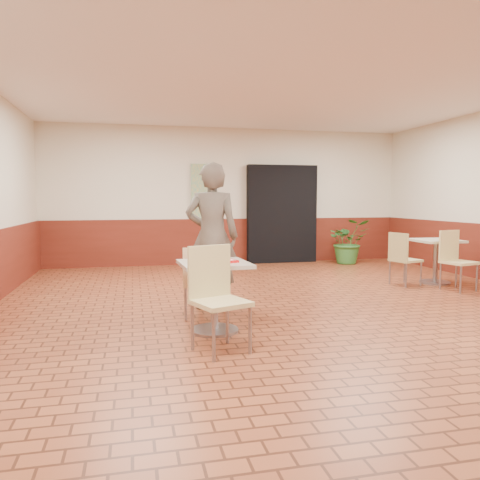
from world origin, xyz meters
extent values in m
cube|color=brown|center=(0.00, 0.00, 0.00)|extent=(8.00, 10.00, 0.01)
cube|color=white|center=(0.00, 0.00, 3.00)|extent=(8.00, 10.00, 0.01)
cube|color=beige|center=(0.00, 5.00, 1.50)|extent=(8.00, 0.01, 3.00)
cube|color=#5B1C11|center=(0.00, 4.98, 0.50)|extent=(8.00, 0.04, 1.00)
cube|color=black|center=(1.20, 4.88, 1.10)|extent=(1.60, 0.22, 2.20)
cube|color=gray|center=(-0.60, 4.94, 1.60)|extent=(0.50, 0.03, 1.20)
cube|color=#B8AA94|center=(-1.25, -0.31, 0.74)|extent=(0.72, 0.72, 0.04)
cylinder|color=gray|center=(-1.25, -0.31, 0.36)|extent=(0.08, 0.08, 0.72)
cylinder|color=gray|center=(-1.25, -0.31, 0.02)|extent=(0.52, 0.52, 0.03)
cube|color=#D3C07F|center=(-1.31, -1.01, 0.47)|extent=(0.59, 0.59, 0.04)
cube|color=#D3C07F|center=(-1.38, -0.81, 0.74)|extent=(0.44, 0.20, 0.50)
cylinder|color=gray|center=(-1.42, -1.26, 0.22)|extent=(0.03, 0.03, 0.45)
cylinder|color=gray|center=(-1.06, -1.12, 0.22)|extent=(0.03, 0.03, 0.45)
cylinder|color=gray|center=(-1.56, -0.89, 0.22)|extent=(0.03, 0.03, 0.45)
cylinder|color=gray|center=(-1.20, -0.75, 0.22)|extent=(0.03, 0.03, 0.45)
cube|color=#E1BC87|center=(-1.32, 0.36, 0.41)|extent=(0.44, 0.44, 0.04)
cube|color=#E1BC87|center=(-1.34, 0.18, 0.65)|extent=(0.40, 0.07, 0.44)
cylinder|color=gray|center=(-1.13, 0.52, 0.20)|extent=(0.03, 0.03, 0.39)
cylinder|color=gray|center=(-1.47, 0.55, 0.20)|extent=(0.03, 0.03, 0.39)
cylinder|color=gray|center=(-1.16, 0.18, 0.20)|extent=(0.03, 0.03, 0.39)
cylinder|color=gray|center=(-1.51, 0.21, 0.20)|extent=(0.03, 0.03, 0.39)
imported|color=brown|center=(-1.09, 0.76, 0.95)|extent=(0.79, 0.61, 1.91)
cube|color=red|center=(-1.25, -0.31, 0.77)|extent=(0.43, 0.34, 0.02)
cube|color=#E18585|center=(-1.25, -0.31, 0.79)|extent=(0.38, 0.29, 0.00)
torus|color=#BB7644|center=(-1.35, -0.28, 0.80)|extent=(0.11, 0.11, 0.03)
ellipsoid|color=#BC8F37|center=(-1.17, -0.34, 0.81)|extent=(0.14, 0.11, 0.03)
cube|color=white|center=(-1.17, -0.34, 0.83)|extent=(0.12, 0.09, 0.01)
ellipsoid|color=#A87817|center=(-1.22, -0.32, 0.80)|extent=(0.03, 0.03, 0.02)
cylinder|color=silver|center=(-1.16, -0.24, 0.83)|extent=(0.07, 0.07, 0.09)
cylinder|color=blue|center=(-1.16, -0.24, 0.84)|extent=(0.07, 0.07, 0.02)
cube|color=#BBB496|center=(2.95, 1.75, 0.73)|extent=(0.71, 0.71, 0.04)
cylinder|color=gray|center=(2.95, 1.75, 0.36)|extent=(0.08, 0.08, 0.71)
cylinder|color=gray|center=(2.95, 1.75, 0.01)|extent=(0.51, 0.51, 0.03)
cube|color=tan|center=(2.34, 1.70, 0.42)|extent=(0.50, 0.50, 0.04)
cube|color=tan|center=(2.16, 1.65, 0.66)|extent=(0.14, 0.40, 0.45)
cylinder|color=gray|center=(2.56, 1.58, 0.20)|extent=(0.03, 0.03, 0.40)
cylinder|color=gray|center=(2.46, 1.92, 0.20)|extent=(0.03, 0.03, 0.40)
cylinder|color=gray|center=(2.22, 1.49, 0.20)|extent=(0.03, 0.03, 0.40)
cylinder|color=gray|center=(2.13, 1.82, 0.20)|extent=(0.03, 0.03, 0.40)
cube|color=#E8D68B|center=(2.90, 1.10, 0.44)|extent=(0.53, 0.53, 0.04)
cube|color=#E8D68B|center=(2.85, 1.29, 0.70)|extent=(0.43, 0.14, 0.47)
cylinder|color=gray|center=(2.77, 0.88, 0.21)|extent=(0.03, 0.03, 0.42)
cylinder|color=gray|center=(3.13, 0.97, 0.21)|extent=(0.03, 0.03, 0.42)
cylinder|color=gray|center=(2.68, 1.24, 0.21)|extent=(0.03, 0.03, 0.42)
cylinder|color=gray|center=(3.04, 1.33, 0.21)|extent=(0.03, 0.03, 0.42)
imported|color=#31702C|center=(2.59, 4.33, 0.50)|extent=(1.04, 0.94, 1.00)
camera|label=1|loc=(-2.10, -5.24, 1.44)|focal=35.00mm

